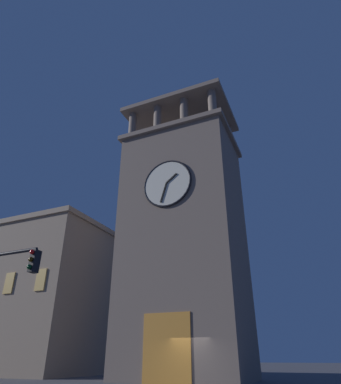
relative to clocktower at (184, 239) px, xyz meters
The scene contains 2 objects.
clocktower is the anchor object (origin of this frame).
adjacent_wing_building 21.13m from the clocktower, ahead, with size 21.65×9.03×13.67m.
Camera 1 is at (-7.65, 19.30, 1.43)m, focal length 31.13 mm.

